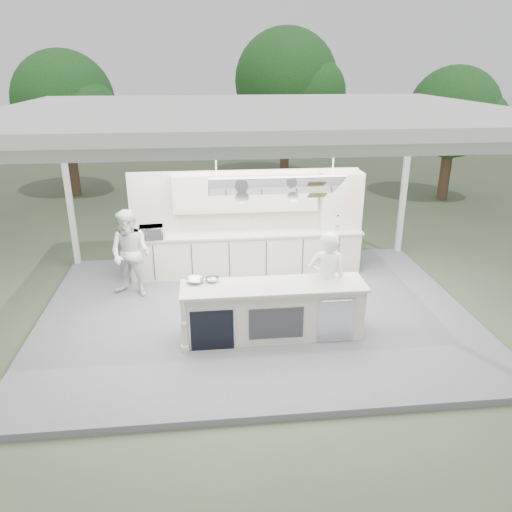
{
  "coord_description": "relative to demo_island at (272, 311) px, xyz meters",
  "views": [
    {
      "loc": [
        -0.91,
        -8.38,
        4.53
      ],
      "look_at": [
        0.05,
        0.4,
        1.09
      ],
      "focal_mm": 35.0,
      "sensor_mm": 36.0,
      "label": 1
    }
  ],
  "objects": [
    {
      "name": "demo_island",
      "position": [
        0.0,
        0.0,
        0.0
      ],
      "size": [
        3.1,
        0.79,
        0.95
      ],
      "color": "beige",
      "rests_on": "stage_deck"
    },
    {
      "name": "sous_chef",
      "position": [
        -2.55,
        1.92,
        0.41
      ],
      "size": [
        1.05,
        0.95,
        1.77
      ],
      "primitive_type": "imported",
      "rotation": [
        0.0,
        0.0,
        -0.39
      ],
      "color": "white",
      "rests_on": "stage_deck"
    },
    {
      "name": "stage_deck",
      "position": [
        -0.18,
        0.91,
        -0.54
      ],
      "size": [
        8.0,
        6.0,
        0.12
      ],
      "primitive_type": "cube",
      "color": "slate",
      "rests_on": "ground"
    },
    {
      "name": "ground",
      "position": [
        -0.18,
        0.91,
        -0.6
      ],
      "size": [
        90.0,
        90.0,
        0.0
      ],
      "primitive_type": "plane",
      "color": "#4A5238",
      "rests_on": "ground"
    },
    {
      "name": "head_chef",
      "position": [
        0.97,
        0.21,
        0.41
      ],
      "size": [
        0.68,
        0.48,
        1.78
      ],
      "primitive_type": "imported",
      "rotation": [
        0.0,
        0.0,
        3.06
      ],
      "color": "white",
      "rests_on": "stage_deck"
    },
    {
      "name": "back_wall_unit",
      "position": [
        0.27,
        3.03,
        0.98
      ],
      "size": [
        5.05,
        0.48,
        2.25
      ],
      "color": "beige",
      "rests_on": "stage_deck"
    },
    {
      "name": "back_counter",
      "position": [
        -0.18,
        2.81,
        0.0
      ],
      "size": [
        5.08,
        0.72,
        0.95
      ],
      "color": "beige",
      "rests_on": "stage_deck"
    },
    {
      "name": "toaster_oven",
      "position": [
        -2.2,
        2.61,
        0.61
      ],
      "size": [
        0.52,
        0.37,
        0.27
      ],
      "primitive_type": "imported",
      "rotation": [
        0.0,
        0.0,
        0.08
      ],
      "color": "silver",
      "rests_on": "back_counter"
    },
    {
      "name": "tree_cluster",
      "position": [
        -0.34,
        10.68,
        2.69
      ],
      "size": [
        19.55,
        9.4,
        5.85
      ],
      "color": "#4C3926",
      "rests_on": "ground"
    },
    {
      "name": "bowl_small",
      "position": [
        -0.99,
        0.26,
        0.51
      ],
      "size": [
        0.29,
        0.29,
        0.07
      ],
      "primitive_type": "imported",
      "rotation": [
        0.0,
        0.0,
        -0.28
      ],
      "color": "#BABDC2",
      "rests_on": "demo_island"
    },
    {
      "name": "bowl_large",
      "position": [
        -1.28,
        0.25,
        0.51
      ],
      "size": [
        0.39,
        0.39,
        0.07
      ],
      "primitive_type": "imported",
      "rotation": [
        0.0,
        0.0,
        -0.37
      ],
      "color": "silver",
      "rests_on": "demo_island"
    },
    {
      "name": "tent",
      "position": [
        -0.18,
        0.9,
        3.11
      ],
      "size": [
        8.2,
        6.2,
        3.86
      ],
      "color": "white",
      "rests_on": "ground"
    }
  ]
}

